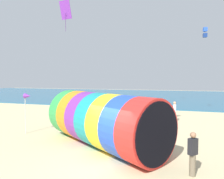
{
  "coord_description": "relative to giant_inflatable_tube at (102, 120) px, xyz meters",
  "views": [
    {
      "loc": [
        2.74,
        -8.04,
        3.8
      ],
      "look_at": [
        -1.0,
        4.43,
        3.09
      ],
      "focal_mm": 32.0,
      "sensor_mm": 36.0,
      "label": 1
    }
  ],
  "objects": [
    {
      "name": "kite_purple_diamond",
      "position": [
        -5.27,
        5.36,
        8.27
      ],
      "size": [
        1.12,
        0.59,
        2.6
      ],
      "color": "purple"
    },
    {
      "name": "beach_flag",
      "position": [
        -5.74,
        0.91,
        0.99
      ],
      "size": [
        0.47,
        0.36,
        2.8
      ],
      "color": "silver",
      "rests_on": "ground"
    },
    {
      "name": "kite_handler",
      "position": [
        4.54,
        -2.27,
        -0.61
      ],
      "size": [
        0.41,
        0.41,
        1.73
      ],
      "color": "#726651",
      "rests_on": "ground"
    },
    {
      "name": "bystander_near_water",
      "position": [
        -0.02,
        6.24,
        -0.63
      ],
      "size": [
        0.34,
        0.42,
        1.7
      ],
      "color": "black",
      "rests_on": "ground"
    },
    {
      "name": "giant_inflatable_tube",
      "position": [
        0.0,
        0.0,
        0.0
      ],
      "size": [
        8.09,
        6.74,
        3.0
      ],
      "color": "green",
      "rests_on": "ground"
    },
    {
      "name": "ground_plane",
      "position": [
        0.97,
        -2.41,
        -1.5
      ],
      "size": [
        120.0,
        120.0,
        0.0
      ],
      "primitive_type": "plane",
      "color": "#CCBA8C"
    },
    {
      "name": "sea",
      "position": [
        0.97,
        34.36,
        -1.45
      ],
      "size": [
        120.0,
        40.0,
        0.1
      ],
      "primitive_type": "cube",
      "color": "#236084",
      "rests_on": "ground"
    },
    {
      "name": "bystander_far_left",
      "position": [
        3.99,
        7.69,
        -0.56
      ],
      "size": [
        0.24,
        0.37,
        1.81
      ],
      "color": "#383D56",
      "rests_on": "ground"
    },
    {
      "name": "bystander_mid_beach",
      "position": [
        1.32,
        3.65,
        -0.61
      ],
      "size": [
        0.42,
        0.4,
        1.72
      ],
      "color": "black",
      "rests_on": "ground"
    },
    {
      "name": "kite_blue_box",
      "position": [
        6.95,
        12.33,
        7.09
      ],
      "size": [
        0.42,
        0.42,
        1.07
      ],
      "color": "blue"
    }
  ]
}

